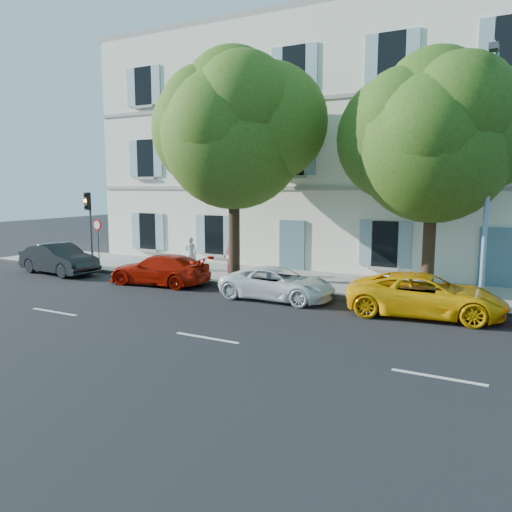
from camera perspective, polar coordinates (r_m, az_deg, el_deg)
The scene contains 15 objects.
ground at distance 17.20m, azimuth 1.82°, elevation -5.82°, with size 90.00×90.00×0.00m, color black.
sidewalk at distance 21.18m, azimuth 7.15°, elevation -3.03°, with size 36.00×4.50×0.15m, color #A09E96.
kerb at distance 19.21m, azimuth 4.83°, elevation -4.13°, with size 36.00×0.16×0.16m, color #9E998E.
building at distance 26.31m, azimuth 11.96°, elevation 11.98°, with size 28.00×7.00×12.00m, color white.
car_dark_sedan at distance 25.17m, azimuth -21.62°, elevation -0.30°, with size 1.51×4.32×1.42m, color black.
car_red_coupe at distance 21.28m, azimuth -10.98°, elevation -1.53°, with size 1.78×4.39×1.27m, color #AE1304.
car_white_coupe at distance 18.22m, azimuth 2.46°, elevation -3.16°, with size 1.94×4.21×1.17m, color white.
car_yellow_supercar at distance 16.79m, azimuth 18.78°, elevation -4.24°, with size 2.24×4.86×1.35m, color #FFB70A.
tree_left at distance 20.99m, azimuth -2.57°, elevation 13.45°, with size 5.96×5.96×9.24m.
tree_right at distance 18.74m, azimuth 19.65°, elevation 11.82°, with size 5.42×5.42×8.35m.
traffic_light at distance 25.68m, azimuth -18.58°, elevation 4.66°, with size 0.32×0.41×3.65m.
road_sign at distance 25.32m, azimuth -17.63°, elevation 2.53°, with size 0.55×0.09×2.36m.
street_lamp at distance 17.63m, azimuth 25.08°, elevation 9.29°, with size 0.26×1.72×8.09m.
pedestrian_a at distance 23.66m, azimuth -7.47°, elevation 0.25°, with size 0.57×0.38×1.57m, color silver.
pedestrian_b at distance 22.38m, azimuth -2.74°, elevation 0.09°, with size 0.85×0.66×1.75m, color #C8808D.
Camera 1 is at (7.36, -14.99, 4.14)m, focal length 35.00 mm.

